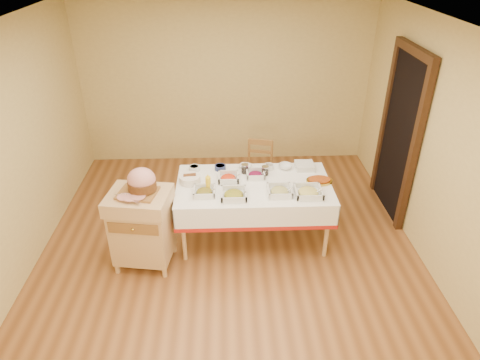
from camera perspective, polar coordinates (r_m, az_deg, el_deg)
name	(u,v)px	position (r m, az deg, el deg)	size (l,w,h in m)	color
room_shell	(228,155)	(4.51, -1.60, 3.42)	(5.00, 5.00, 5.00)	brown
doorway	(400,133)	(5.84, 20.57, 5.86)	(0.09, 1.10, 2.20)	black
dining_table	(254,195)	(5.12, 1.82, -2.06)	(1.82, 1.02, 0.76)	tan
butcher_cart	(142,225)	(4.87, -12.93, -5.83)	(0.73, 0.64, 0.92)	tan
dining_chair	(259,170)	(6.03, 2.51, 1.41)	(0.45, 0.44, 0.84)	olive
ham_on_board	(141,183)	(4.61, -13.06, -0.34)	(0.42, 0.41, 0.28)	olive
serving_dish_a	(204,192)	(4.83, -4.77, -1.57)	(0.25, 0.24, 0.11)	silver
serving_dish_b	(234,194)	(4.76, -0.84, -1.94)	(0.28, 0.28, 0.12)	silver
serving_dish_c	(280,191)	(4.85, 5.31, -1.48)	(0.27, 0.27, 0.11)	silver
serving_dish_d	(308,192)	(4.87, 9.10, -1.59)	(0.30, 0.30, 0.11)	silver
serving_dish_e	(228,178)	(5.09, -1.56, 0.30)	(0.25, 0.24, 0.12)	silver
serving_dish_f	(256,174)	(5.17, 2.09, 0.76)	(0.23, 0.22, 0.11)	silver
small_bowl_left	(194,168)	(5.34, -6.12, 1.60)	(0.13, 0.13, 0.06)	silver
small_bowl_mid	(220,167)	(5.33, -2.65, 1.71)	(0.14, 0.14, 0.06)	navy
small_bowl_right	(269,167)	(5.35, 3.86, 1.81)	(0.12, 0.12, 0.06)	silver
bowl_white_imported	(245,166)	(5.38, 0.71, 1.84)	(0.16, 0.16, 0.04)	silver
bowl_small_imported	(285,166)	(5.39, 6.08, 1.81)	(0.17, 0.17, 0.05)	silver
preserve_jar_left	(245,169)	(5.24, 0.66, 1.48)	(0.09, 0.09, 0.12)	silver
preserve_jar_right	(265,171)	(5.21, 3.37, 1.21)	(0.09, 0.09, 0.11)	silver
mustard_bottle	(208,182)	(4.91, -4.27, -0.30)	(0.06, 0.06, 0.19)	yellow
bread_basket	(190,179)	(5.07, -6.70, 0.12)	(0.25, 0.25, 0.11)	white
plate_stack	(304,166)	(5.41, 8.59, 1.88)	(0.23, 0.23, 0.07)	silver
brass_platter	(319,180)	(5.15, 10.52, -0.06)	(0.31, 0.22, 0.04)	gold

